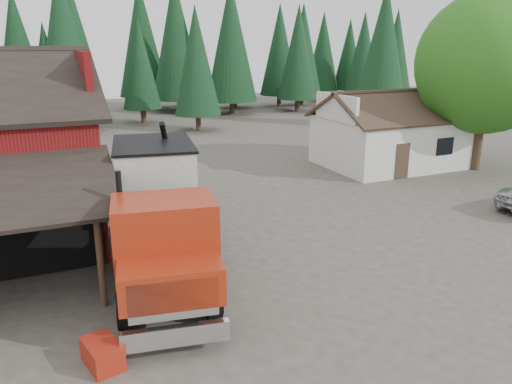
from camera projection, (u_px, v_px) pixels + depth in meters
name	position (u px, v px, depth m)	size (l,w,h in m)	color
ground	(310.00, 300.00, 14.70)	(120.00, 120.00, 0.00)	#464037
farmhouse	(390.00, 138.00, 30.65)	(8.60, 6.42, 4.65)	silver
deciduous_tree	(487.00, 68.00, 28.33)	(8.00, 8.00, 10.20)	#382619
conifer_backdrop	(108.00, 117.00, 51.55)	(76.00, 16.00, 16.00)	black
near_pine_b	(196.00, 61.00, 41.66)	(3.96, 3.96, 10.40)	#382619
near_pine_c	(383.00, 48.00, 44.04)	(4.84, 4.84, 12.40)	#382619
near_pine_d	(64.00, 42.00, 40.87)	(5.28, 5.28, 13.40)	#382619
feed_truck	(159.00, 208.00, 16.12)	(4.39, 10.53, 4.62)	black
equip_box	(103.00, 354.00, 11.64)	(0.70, 1.10, 0.60)	maroon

